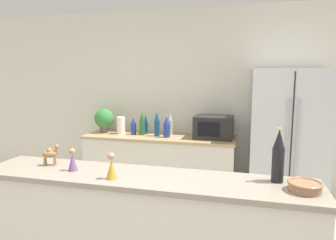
{
  "coord_description": "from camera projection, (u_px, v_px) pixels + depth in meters",
  "views": [
    {
      "loc": [
        0.6,
        -1.33,
        1.65
      ],
      "look_at": [
        -0.1,
        1.41,
        1.24
      ],
      "focal_mm": 32.0,
      "sensor_mm": 36.0,
      "label": 1
    }
  ],
  "objects": [
    {
      "name": "wise_man_figurine_blue",
      "position": [
        73.0,
        161.0,
        2.03
      ],
      "size": [
        0.07,
        0.07,
        0.16
      ],
      "color": "#6B4784",
      "rests_on": "bar_counter"
    },
    {
      "name": "camel_figurine",
      "position": [
        50.0,
        153.0,
        2.14
      ],
      "size": [
        0.12,
        0.09,
        0.15
      ],
      "color": "olive",
      "rests_on": "bar_counter"
    },
    {
      "name": "back_bottle_1",
      "position": [
        142.0,
        124.0,
        3.98
      ],
      "size": [
        0.07,
        0.07,
        0.31
      ],
      "color": "#2D6033",
      "rests_on": "back_counter"
    },
    {
      "name": "microwave",
      "position": [
        214.0,
        127.0,
        3.77
      ],
      "size": [
        0.48,
        0.37,
        0.28
      ],
      "color": "black",
      "rests_on": "back_counter"
    },
    {
      "name": "back_counter",
      "position": [
        160.0,
        168.0,
        4.01
      ],
      "size": [
        1.98,
        0.63,
        0.88
      ],
      "color": "silver",
      "rests_on": "ground_plane"
    },
    {
      "name": "wall_back",
      "position": [
        200.0,
        104.0,
        4.09
      ],
      "size": [
        8.0,
        0.06,
        2.55
      ],
      "color": "silver",
      "rests_on": "ground_plane"
    },
    {
      "name": "back_bottle_3",
      "position": [
        167.0,
        127.0,
        3.82
      ],
      "size": [
        0.08,
        0.08,
        0.27
      ],
      "color": "navy",
      "rests_on": "back_counter"
    },
    {
      "name": "wine_bottle",
      "position": [
        278.0,
        156.0,
        1.8
      ],
      "size": [
        0.07,
        0.07,
        0.33
      ],
      "color": "black",
      "rests_on": "bar_counter"
    },
    {
      "name": "refrigerator",
      "position": [
        287.0,
        144.0,
        3.51
      ],
      "size": [
        0.83,
        0.7,
        1.74
      ],
      "color": "silver",
      "rests_on": "ground_plane"
    },
    {
      "name": "back_bottle_0",
      "position": [
        146.0,
        125.0,
        4.06
      ],
      "size": [
        0.06,
        0.06,
        0.26
      ],
      "color": "navy",
      "rests_on": "back_counter"
    },
    {
      "name": "back_bottle_4",
      "position": [
        157.0,
        124.0,
        3.9
      ],
      "size": [
        0.07,
        0.07,
        0.33
      ],
      "color": "navy",
      "rests_on": "back_counter"
    },
    {
      "name": "back_bottle_5",
      "position": [
        170.0,
        124.0,
        3.98
      ],
      "size": [
        0.07,
        0.07,
        0.31
      ],
      "color": "#B2B7BC",
      "rests_on": "back_counter"
    },
    {
      "name": "paper_towel_roll",
      "position": [
        121.0,
        125.0,
        4.06
      ],
      "size": [
        0.11,
        0.11,
        0.23
      ],
      "color": "white",
      "rests_on": "back_counter"
    },
    {
      "name": "potted_plant",
      "position": [
        104.0,
        119.0,
        4.15
      ],
      "size": [
        0.27,
        0.27,
        0.33
      ],
      "color": "#595451",
      "rests_on": "back_counter"
    },
    {
      "name": "fruit_bowl",
      "position": [
        305.0,
        186.0,
        1.66
      ],
      "size": [
        0.19,
        0.19,
        0.06
      ],
      "color": "#8C6647",
      "rests_on": "bar_counter"
    },
    {
      "name": "back_bottle_2",
      "position": [
        133.0,
        126.0,
        4.01
      ],
      "size": [
        0.07,
        0.07,
        0.24
      ],
      "color": "navy",
      "rests_on": "back_counter"
    },
    {
      "name": "wise_man_figurine_crimson",
      "position": [
        112.0,
        168.0,
        1.86
      ],
      "size": [
        0.07,
        0.07,
        0.17
      ],
      "color": "#B28933",
      "rests_on": "bar_counter"
    }
  ]
}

